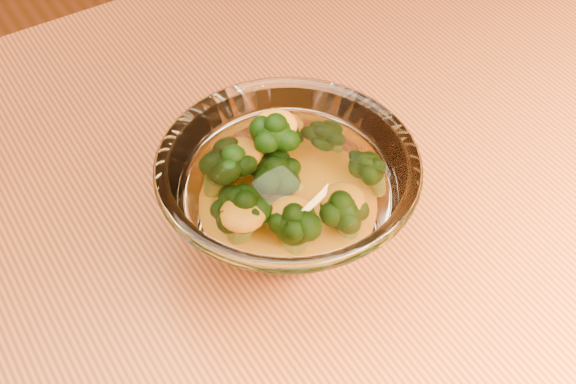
{
  "coord_description": "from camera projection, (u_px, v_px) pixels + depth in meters",
  "views": [
    {
      "loc": [
        -0.15,
        -0.3,
        1.22
      ],
      "look_at": [
        0.06,
        0.04,
        0.8
      ],
      "focal_mm": 50.0,
      "sensor_mm": 36.0,
      "label": 1
    }
  ],
  "objects": [
    {
      "name": "table",
      "position": [
        253.0,
        369.0,
        0.65
      ],
      "size": [
        1.2,
        0.8,
        0.75
      ],
      "color": "#BB6738",
      "rests_on": "ground"
    },
    {
      "name": "glass_bowl",
      "position": [
        288.0,
        196.0,
        0.59
      ],
      "size": [
        0.19,
        0.19,
        0.08
      ],
      "color": "white",
      "rests_on": "table"
    },
    {
      "name": "cheese_sauce",
      "position": [
        288.0,
        212.0,
        0.6
      ],
      "size": [
        0.09,
        0.09,
        0.03
      ],
      "primitive_type": "ellipsoid",
      "color": "orange",
      "rests_on": "glass_bowl"
    },
    {
      "name": "broccoli_heap",
      "position": [
        277.0,
        181.0,
        0.58
      ],
      "size": [
        0.12,
        0.11,
        0.07
      ],
      "color": "black",
      "rests_on": "cheese_sauce"
    }
  ]
}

